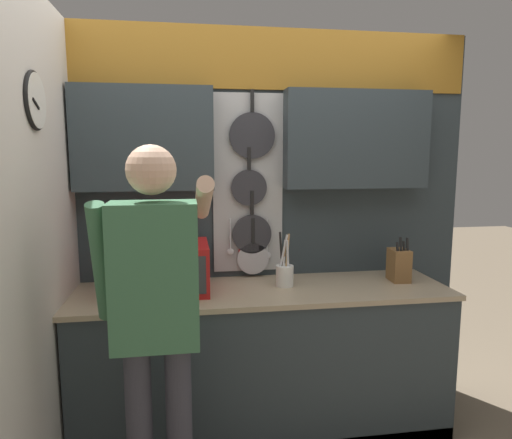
{
  "coord_description": "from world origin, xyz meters",
  "views": [
    {
      "loc": [
        -0.45,
        -2.61,
        1.72
      ],
      "look_at": [
        -0.02,
        0.2,
        1.3
      ],
      "focal_mm": 32.0,
      "sensor_mm": 36.0,
      "label": 1
    }
  ],
  "objects_px": {
    "microwave": "(163,268)",
    "knife_block": "(399,265)",
    "utensil_crock": "(285,273)",
    "person": "(156,303)"
  },
  "relations": [
    {
      "from": "knife_block",
      "to": "utensil_crock",
      "type": "height_order",
      "value": "utensil_crock"
    },
    {
      "from": "microwave",
      "to": "knife_block",
      "type": "height_order",
      "value": "knife_block"
    },
    {
      "from": "knife_block",
      "to": "person",
      "type": "bearing_deg",
      "value": -156.46
    },
    {
      "from": "utensil_crock",
      "to": "microwave",
      "type": "bearing_deg",
      "value": -179.95
    },
    {
      "from": "microwave",
      "to": "utensil_crock",
      "type": "relative_size",
      "value": 1.54
    },
    {
      "from": "knife_block",
      "to": "person",
      "type": "relative_size",
      "value": 0.16
    },
    {
      "from": "microwave",
      "to": "knife_block",
      "type": "relative_size",
      "value": 1.81
    },
    {
      "from": "microwave",
      "to": "utensil_crock",
      "type": "height_order",
      "value": "utensil_crock"
    },
    {
      "from": "microwave",
      "to": "person",
      "type": "bearing_deg",
      "value": -90.49
    },
    {
      "from": "utensil_crock",
      "to": "person",
      "type": "distance_m",
      "value": 0.97
    }
  ]
}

